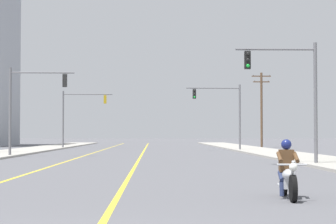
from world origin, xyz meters
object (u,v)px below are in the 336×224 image
Objects in this scene: traffic_signal_mid_left at (78,110)px; utility_pole_right_far at (261,107)px; traffic_signal_mid_right at (224,107)px; traffic_signal_near_right at (293,85)px; traffic_signal_near_left at (29,98)px; motorcycle_with_rider at (288,175)px.

traffic_signal_mid_left is 0.72× the size of utility_pole_right_far.
traffic_signal_near_right is at bearing -89.08° from traffic_signal_mid_right.
traffic_signal_near_right is 38.55m from traffic_signal_mid_left.
traffic_signal_mid_right is at bearing 90.92° from traffic_signal_near_right.
traffic_signal_near_right is 1.00× the size of traffic_signal_mid_left.
traffic_signal_near_right is 1.00× the size of traffic_signal_mid_right.
traffic_signal_mid_left is at bearing 88.79° from traffic_signal_near_left.
traffic_signal_mid_left is (-14.76, 9.15, 0.02)m from traffic_signal_mid_right.
traffic_signal_near_left is 20.84m from traffic_signal_mid_right.
utility_pole_right_far is (5.28, 38.79, 0.58)m from traffic_signal_near_right.
traffic_signal_mid_left is (-15.18, 35.44, 0.08)m from traffic_signal_near_right.
utility_pole_right_far is (20.95, 26.71, 0.55)m from traffic_signal_near_left.
traffic_signal_near_left and traffic_signal_mid_left have the same top height.
utility_pole_right_far reaches higher than traffic_signal_mid_left.
traffic_signal_near_left is 23.36m from traffic_signal_mid_left.
traffic_signal_mid_right is at bearing -31.80° from traffic_signal_mid_left.
traffic_signal_mid_right is (15.25, 14.20, 0.04)m from traffic_signal_near_left.
traffic_signal_mid_left is 20.74m from utility_pole_right_far.
traffic_signal_near_right is at bearing 76.61° from motorcycle_with_rider.
traffic_signal_near_right is 26.29m from traffic_signal_mid_right.
motorcycle_with_rider is 0.35× the size of traffic_signal_mid_left.
motorcycle_with_rider is 42.07m from traffic_signal_mid_right.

